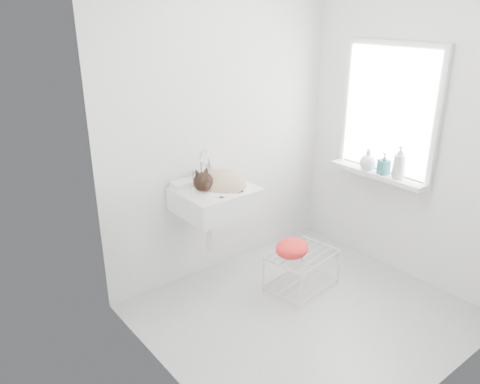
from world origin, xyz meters
TOP-DOWN VIEW (x-y plane):
  - floor at (0.00, 0.00)m, footprint 2.20×2.00m
  - back_wall at (0.00, 1.00)m, footprint 2.20×0.02m
  - right_wall at (1.10, 0.00)m, footprint 0.02×2.00m
  - left_wall at (-1.10, 0.00)m, footprint 0.02×2.00m
  - window_glass at (1.09, 0.20)m, footprint 0.01×0.80m
  - window_frame at (1.07, 0.20)m, footprint 0.04×0.90m
  - windowsill at (1.01, 0.20)m, footprint 0.16×0.88m
  - sink at (-0.27, 0.74)m, footprint 0.57×0.50m
  - faucet at (-0.27, 0.92)m, footprint 0.21×0.15m
  - cat at (-0.26, 0.72)m, footprint 0.48×0.43m
  - wire_rack at (0.24, 0.28)m, footprint 0.57×0.43m
  - towel at (0.15, 0.31)m, footprint 0.35×0.28m
  - bottle_a at (1.00, 0.00)m, footprint 0.09×0.09m
  - bottle_b at (1.00, 0.14)m, footprint 0.10×0.10m
  - bottle_c at (1.00, 0.30)m, footprint 0.18×0.18m

SIDE VIEW (x-z plane):
  - floor at x=0.00m, z-range -0.01..0.01m
  - wire_rack at x=0.24m, z-range -0.01..0.31m
  - towel at x=0.15m, z-range 0.28..0.40m
  - windowsill at x=1.01m, z-range 0.81..0.85m
  - sink at x=-0.27m, z-range 0.74..0.96m
  - bottle_a at x=1.00m, z-range 0.73..0.97m
  - bottle_b at x=1.00m, z-range 0.76..0.94m
  - bottle_c at x=1.00m, z-range 0.76..0.94m
  - cat at x=-0.26m, z-range 0.75..1.03m
  - faucet at x=-0.27m, z-range 0.89..1.09m
  - back_wall at x=0.00m, z-range 0.00..2.50m
  - right_wall at x=1.10m, z-range 0.00..2.50m
  - left_wall at x=-1.10m, z-range 0.00..2.50m
  - window_glass at x=1.09m, z-range 0.85..1.85m
  - window_frame at x=1.07m, z-range 0.80..1.90m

